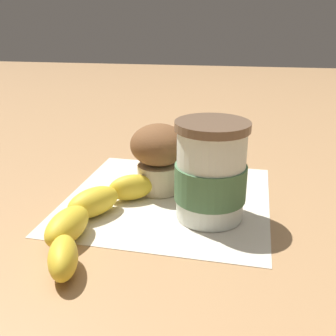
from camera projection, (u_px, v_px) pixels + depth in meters
ground_plane at (168, 198)px, 0.54m from camera, size 3.00×3.00×0.00m
paper_napkin at (168, 198)px, 0.54m from camera, size 0.28×0.28×0.00m
coffee_cup at (211, 174)px, 0.47m from camera, size 0.09×0.09×0.12m
muffin at (159, 154)px, 0.54m from camera, size 0.08×0.08×0.10m
banana at (90, 215)px, 0.45m from camera, size 0.10×0.23×0.04m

